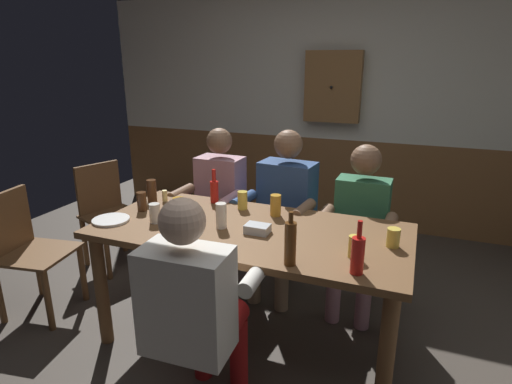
{
  "coord_description": "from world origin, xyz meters",
  "views": [
    {
      "loc": [
        0.88,
        -2.09,
        1.73
      ],
      "look_at": [
        0.0,
        0.15,
        0.97
      ],
      "focal_mm": 29.41,
      "sensor_mm": 36.0,
      "label": 1
    }
  ],
  "objects_px": {
    "person_3": "(194,303)",
    "pint_glass_7": "(242,200)",
    "pint_glass_0": "(155,213)",
    "wall_dart_cabinet": "(333,87)",
    "chair_empty_near_left": "(27,249)",
    "pint_glass_8": "(393,238)",
    "pint_glass_1": "(179,206)",
    "pint_glass_6": "(354,247)",
    "bottle_0": "(214,190)",
    "person_1": "(284,206)",
    "table_candle": "(165,196)",
    "plate_0": "(111,220)",
    "pint_glass_5": "(221,216)",
    "bottle_2": "(290,243)",
    "chair_empty_near_right": "(108,211)",
    "pint_glass_2": "(142,201)",
    "person_2": "(360,222)",
    "bottle_1": "(358,254)",
    "person_0": "(216,200)",
    "pint_glass_4": "(276,205)",
    "pint_glass_3": "(152,191)",
    "condiment_caddy": "(257,229)",
    "dining_table": "(250,244)"
  },
  "relations": [
    {
      "from": "chair_empty_near_right",
      "to": "pint_glass_8",
      "type": "distance_m",
      "value": 2.46
    },
    {
      "from": "bottle_1",
      "to": "wall_dart_cabinet",
      "type": "bearing_deg",
      "value": 104.87
    },
    {
      "from": "condiment_caddy",
      "to": "pint_glass_8",
      "type": "relative_size",
      "value": 1.36
    },
    {
      "from": "pint_glass_7",
      "to": "chair_empty_near_left",
      "type": "bearing_deg",
      "value": -158.66
    },
    {
      "from": "person_0",
      "to": "pint_glass_2",
      "type": "relative_size",
      "value": 9.65
    },
    {
      "from": "chair_empty_near_right",
      "to": "pint_glass_2",
      "type": "height_order",
      "value": "pint_glass_2"
    },
    {
      "from": "person_2",
      "to": "chair_empty_near_left",
      "type": "relative_size",
      "value": 1.34
    },
    {
      "from": "person_2",
      "to": "pint_glass_3",
      "type": "height_order",
      "value": "person_2"
    },
    {
      "from": "table_candle",
      "to": "pint_glass_5",
      "type": "bearing_deg",
      "value": -26.52
    },
    {
      "from": "chair_empty_near_right",
      "to": "person_2",
      "type": "bearing_deg",
      "value": 112.32
    },
    {
      "from": "chair_empty_near_left",
      "to": "pint_glass_7",
      "type": "bearing_deg",
      "value": 102.14
    },
    {
      "from": "pint_glass_3",
      "to": "pint_glass_5",
      "type": "distance_m",
      "value": 0.71
    },
    {
      "from": "chair_empty_near_left",
      "to": "pint_glass_8",
      "type": "bearing_deg",
      "value": 87.84
    },
    {
      "from": "person_1",
      "to": "bottle_0",
      "type": "relative_size",
      "value": 5.25
    },
    {
      "from": "person_1",
      "to": "pint_glass_2",
      "type": "height_order",
      "value": "person_1"
    },
    {
      "from": "bottle_0",
      "to": "bottle_2",
      "type": "bearing_deg",
      "value": -42.51
    },
    {
      "from": "pint_glass_5",
      "to": "dining_table",
      "type": "bearing_deg",
      "value": 19.6
    },
    {
      "from": "chair_empty_near_left",
      "to": "bottle_0",
      "type": "bearing_deg",
      "value": 108.07
    },
    {
      "from": "chair_empty_near_right",
      "to": "pint_glass_2",
      "type": "xyz_separation_m",
      "value": [
        0.79,
        -0.55,
        0.36
      ]
    },
    {
      "from": "plate_0",
      "to": "bottle_1",
      "type": "bearing_deg",
      "value": -4.33
    },
    {
      "from": "dining_table",
      "to": "bottle_1",
      "type": "xyz_separation_m",
      "value": [
        0.68,
        -0.33,
        0.2
      ]
    },
    {
      "from": "dining_table",
      "to": "person_1",
      "type": "height_order",
      "value": "person_1"
    },
    {
      "from": "person_3",
      "to": "pint_glass_3",
      "type": "relative_size",
      "value": 7.53
    },
    {
      "from": "pint_glass_0",
      "to": "wall_dart_cabinet",
      "type": "bearing_deg",
      "value": 75.77
    },
    {
      "from": "person_3",
      "to": "bottle_2",
      "type": "bearing_deg",
      "value": 37.91
    },
    {
      "from": "chair_empty_near_right",
      "to": "wall_dart_cabinet",
      "type": "xyz_separation_m",
      "value": [
        1.58,
        1.61,
        1.0
      ]
    },
    {
      "from": "chair_empty_near_left",
      "to": "pint_glass_1",
      "type": "xyz_separation_m",
      "value": [
        1.06,
        0.3,
        0.36
      ]
    },
    {
      "from": "person_2",
      "to": "bottle_2",
      "type": "bearing_deg",
      "value": 80.15
    },
    {
      "from": "condiment_caddy",
      "to": "pint_glass_1",
      "type": "xyz_separation_m",
      "value": [
        -0.58,
        0.09,
        0.03
      ]
    },
    {
      "from": "pint_glass_1",
      "to": "pint_glass_6",
      "type": "bearing_deg",
      "value": -10.17
    },
    {
      "from": "person_0",
      "to": "bottle_1",
      "type": "bearing_deg",
      "value": 142.64
    },
    {
      "from": "pint_glass_7",
      "to": "pint_glass_2",
      "type": "bearing_deg",
      "value": -155.36
    },
    {
      "from": "person_1",
      "to": "person_2",
      "type": "height_order",
      "value": "person_1"
    },
    {
      "from": "plate_0",
      "to": "bottle_2",
      "type": "height_order",
      "value": "bottle_2"
    },
    {
      "from": "chair_empty_near_right",
      "to": "pint_glass_0",
      "type": "relative_size",
      "value": 7.31
    },
    {
      "from": "pint_glass_2",
      "to": "condiment_caddy",
      "type": "bearing_deg",
      "value": -4.57
    },
    {
      "from": "chair_empty_near_right",
      "to": "plate_0",
      "type": "height_order",
      "value": "chair_empty_near_right"
    },
    {
      "from": "pint_glass_3",
      "to": "pint_glass_5",
      "type": "bearing_deg",
      "value": -21.02
    },
    {
      "from": "pint_glass_4",
      "to": "pint_glass_8",
      "type": "height_order",
      "value": "pint_glass_4"
    },
    {
      "from": "pint_glass_3",
      "to": "pint_glass_6",
      "type": "relative_size",
      "value": 1.37
    },
    {
      "from": "pint_glass_4",
      "to": "wall_dart_cabinet",
      "type": "xyz_separation_m",
      "value": [
        -0.06,
        1.92,
        0.63
      ]
    },
    {
      "from": "plate_0",
      "to": "pint_glass_5",
      "type": "distance_m",
      "value": 0.71
    },
    {
      "from": "pint_glass_4",
      "to": "pint_glass_6",
      "type": "height_order",
      "value": "pint_glass_4"
    },
    {
      "from": "person_2",
      "to": "bottle_2",
      "type": "height_order",
      "value": "person_2"
    },
    {
      "from": "person_3",
      "to": "pint_glass_7",
      "type": "bearing_deg",
      "value": 97.55
    },
    {
      "from": "bottle_2",
      "to": "pint_glass_1",
      "type": "height_order",
      "value": "bottle_2"
    },
    {
      "from": "table_candle",
      "to": "wall_dart_cabinet",
      "type": "xyz_separation_m",
      "value": [
        0.76,
        1.94,
        0.66
      ]
    },
    {
      "from": "table_candle",
      "to": "pint_glass_6",
      "type": "bearing_deg",
      "value": -16.19
    },
    {
      "from": "pint_glass_0",
      "to": "pint_glass_6",
      "type": "height_order",
      "value": "pint_glass_0"
    },
    {
      "from": "person_2",
      "to": "wall_dart_cabinet",
      "type": "xyz_separation_m",
      "value": [
        -0.55,
        1.52,
        0.82
      ]
    }
  ]
}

